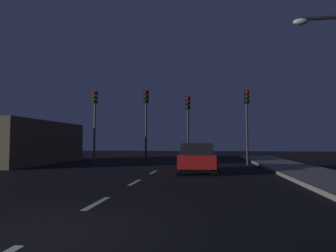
% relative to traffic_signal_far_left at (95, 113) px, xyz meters
% --- Properties ---
extents(ground_plane, '(80.00, 80.00, 0.00)m').
position_rel_traffic_signal_far_left_xyz_m(ground_plane, '(5.31, -8.42, -3.64)').
color(ground_plane, black).
extents(lane_stripe_second, '(0.16, 1.60, 0.01)m').
position_rel_traffic_signal_far_left_xyz_m(lane_stripe_second, '(5.31, -12.82, -3.64)').
color(lane_stripe_second, silver).
rests_on(lane_stripe_second, ground_plane).
extents(lane_stripe_third, '(0.16, 1.60, 0.01)m').
position_rel_traffic_signal_far_left_xyz_m(lane_stripe_third, '(5.31, -9.02, -3.64)').
color(lane_stripe_third, silver).
rests_on(lane_stripe_third, ground_plane).
extents(lane_stripe_fourth, '(0.16, 1.60, 0.01)m').
position_rel_traffic_signal_far_left_xyz_m(lane_stripe_fourth, '(5.31, -5.22, -3.64)').
color(lane_stripe_fourth, silver).
rests_on(lane_stripe_fourth, ground_plane).
extents(traffic_signal_far_left, '(0.32, 0.38, 5.22)m').
position_rel_traffic_signal_far_left_xyz_m(traffic_signal_far_left, '(0.00, 0.00, 0.00)').
color(traffic_signal_far_left, '#4C4C51').
rests_on(traffic_signal_far_left, ground_plane).
extents(traffic_signal_center_left, '(0.32, 0.38, 5.19)m').
position_rel_traffic_signal_far_left_xyz_m(traffic_signal_center_left, '(3.78, -0.00, -0.02)').
color(traffic_signal_center_left, '#2D2D30').
rests_on(traffic_signal_center_left, ground_plane).
extents(traffic_signal_center_right, '(0.32, 0.38, 4.70)m').
position_rel_traffic_signal_far_left_xyz_m(traffic_signal_center_right, '(6.73, -0.00, -0.33)').
color(traffic_signal_center_right, '#2D2D30').
rests_on(traffic_signal_center_right, ground_plane).
extents(traffic_signal_far_right, '(0.32, 0.38, 5.02)m').
position_rel_traffic_signal_far_left_xyz_m(traffic_signal_far_right, '(10.68, -0.00, -0.13)').
color(traffic_signal_far_right, '#2D2D30').
rests_on(traffic_signal_far_right, ground_plane).
extents(car_stopped_ahead, '(1.93, 3.96, 1.48)m').
position_rel_traffic_signal_far_left_xyz_m(car_stopped_ahead, '(7.53, -5.07, -2.89)').
color(car_stopped_ahead, '#B21919').
rests_on(car_stopped_ahead, ground_plane).
extents(street_lamp_right, '(1.83, 0.36, 6.37)m').
position_rel_traffic_signal_far_left_xyz_m(street_lamp_right, '(12.80, -8.35, 0.25)').
color(street_lamp_right, '#2D2D30').
rests_on(street_lamp_right, ground_plane).
extents(storefront_left, '(5.42, 9.33, 3.01)m').
position_rel_traffic_signal_far_left_xyz_m(storefront_left, '(-5.41, -0.65, -2.14)').
color(storefront_left, brown).
rests_on(storefront_left, ground_plane).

